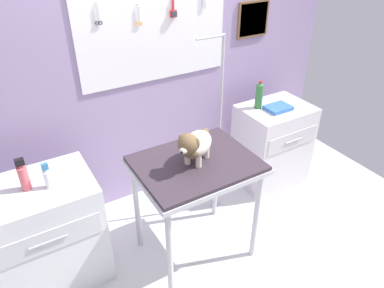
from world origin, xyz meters
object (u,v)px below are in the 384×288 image
grooming_arm (218,138)px  counter_left (45,235)px  cabinet_right (272,144)px  soda_bottle (259,95)px  spray_bottle_tall (24,176)px  grooming_table (196,173)px  dog (195,145)px

grooming_arm → counter_left: 1.57m
cabinet_right → soda_bottle: 0.58m
grooming_arm → spray_bottle_tall: (-1.55, -0.03, 0.20)m
grooming_arm → soda_bottle: 0.64m
soda_bottle → grooming_table: bearing=-152.1°
spray_bottle_tall → soda_bottle: 2.15m
grooming_arm → dog: bearing=-141.1°
counter_left → soda_bottle: size_ratio=3.21×
spray_bottle_tall → soda_bottle: bearing=5.6°
grooming_table → counter_left: bearing=162.7°
grooming_arm → spray_bottle_tall: bearing=-179.0°
cabinet_right → soda_bottle: soda_bottle is taller
soda_bottle → grooming_arm: bearing=-162.6°
dog → counter_left: bearing=161.6°
spray_bottle_tall → soda_bottle: size_ratio=0.87×
dog → counter_left: dog is taller
grooming_table → grooming_arm: grooming_arm is taller
dog → spray_bottle_tall: 1.14m
counter_left → spray_bottle_tall: 0.54m
dog → spray_bottle_tall: bearing=162.0°
cabinet_right → spray_bottle_tall: (-2.30, -0.12, 0.55)m
cabinet_right → spray_bottle_tall: bearing=-177.0°
grooming_table → grooming_arm: size_ratio=0.54×
counter_left → soda_bottle: soda_bottle is taller
cabinet_right → counter_left: bearing=-176.9°
grooming_table → counter_left: 1.19m
grooming_table → dog: bearing=-144.0°
grooming_table → cabinet_right: 1.34m
counter_left → soda_bottle: bearing=5.7°
dog → counter_left: (-1.06, 0.35, -0.63)m
grooming_arm → dog: size_ratio=4.41×
counter_left → cabinet_right: bearing=3.1°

